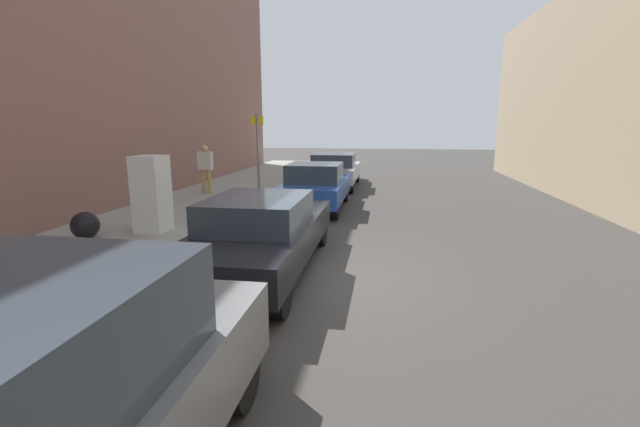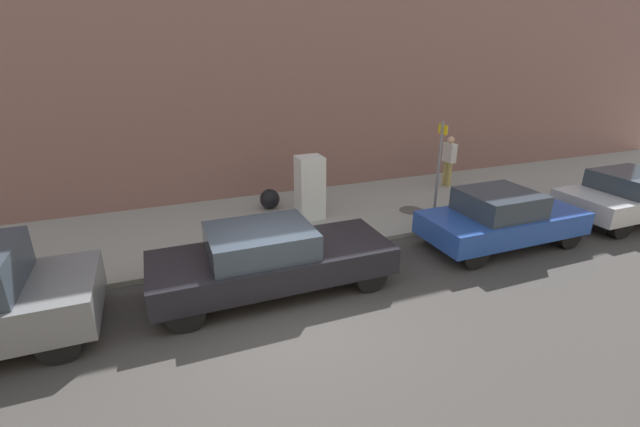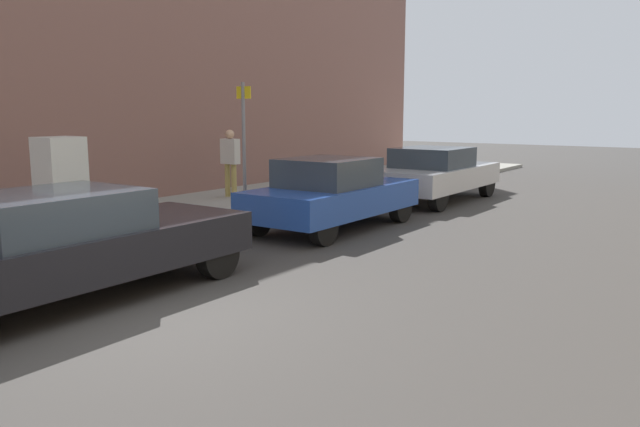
# 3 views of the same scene
# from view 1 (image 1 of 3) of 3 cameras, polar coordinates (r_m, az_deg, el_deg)

# --- Properties ---
(ground_plane) EXTENTS (80.00, 80.00, 0.00)m
(ground_plane) POSITION_cam_1_polar(r_m,az_deg,el_deg) (7.57, 0.14, -8.20)
(ground_plane) COLOR #383533
(sidewalk_slab) EXTENTS (4.51, 44.00, 0.13)m
(sidewalk_slab) POSITION_cam_1_polar(r_m,az_deg,el_deg) (9.34, -28.71, -5.37)
(sidewalk_slab) COLOR gray
(sidewalk_slab) RESTS_ON ground
(discarded_refrigerator) EXTENTS (0.65, 0.72, 1.77)m
(discarded_refrigerator) POSITION_cam_1_polar(r_m,az_deg,el_deg) (10.65, -21.53, 2.45)
(discarded_refrigerator) COLOR silver
(discarded_refrigerator) RESTS_ON sidewalk_slab
(manhole_cover) EXTENTS (0.70, 0.70, 0.02)m
(manhole_cover) POSITION_cam_1_polar(r_m,az_deg,el_deg) (13.19, -12.49, 0.80)
(manhole_cover) COLOR #47443F
(manhole_cover) RESTS_ON sidewalk_slab
(street_sign_post) EXTENTS (0.36, 0.07, 2.77)m
(street_sign_post) POSITION_cam_1_polar(r_m,az_deg,el_deg) (12.66, -8.27, 7.52)
(street_sign_post) COLOR slate
(street_sign_post) RESTS_ON sidewalk_slab
(trash_bag) EXTENTS (0.59, 0.59, 0.59)m
(trash_bag) POSITION_cam_1_polar(r_m,az_deg,el_deg) (10.67, -28.84, -1.39)
(trash_bag) COLOR black
(trash_bag) RESTS_ON sidewalk_slab
(pedestrian_walking_far) EXTENTS (0.50, 0.23, 1.74)m
(pedestrian_walking_far) POSITION_cam_1_polar(r_m,az_deg,el_deg) (15.98, -15.03, 6.21)
(pedestrian_walking_far) COLOR #A8934C
(pedestrian_walking_far) RESTS_ON sidewalk_slab
(parked_sedan_dark) EXTENTS (1.79, 4.78, 1.39)m
(parked_sedan_dark) POSITION_cam_1_polar(r_m,az_deg,el_deg) (7.59, -7.85, -2.56)
(parked_sedan_dark) COLOR black
(parked_sedan_dark) RESTS_ON ground
(parked_hatchback_blue) EXTENTS (1.78, 4.03, 1.43)m
(parked_hatchback_blue) POSITION_cam_1_polar(r_m,az_deg,el_deg) (13.21, -0.58, 3.69)
(parked_hatchback_blue) COLOR #23479E
(parked_hatchback_blue) RESTS_ON ground
(parked_sedan_silver) EXTENTS (1.89, 4.40, 1.41)m
(parked_sedan_silver) POSITION_cam_1_polar(r_m,az_deg,el_deg) (17.93, 1.95, 5.88)
(parked_sedan_silver) COLOR silver
(parked_sedan_silver) RESTS_ON ground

